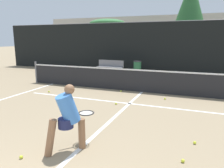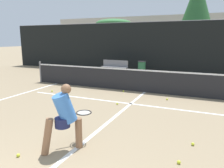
{
  "view_description": "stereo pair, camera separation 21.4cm",
  "coord_description": "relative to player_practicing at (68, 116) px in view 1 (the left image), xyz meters",
  "views": [
    {
      "loc": [
        2.11,
        -1.03,
        2.19
      ],
      "look_at": [
        -0.09,
        4.52,
        0.95
      ],
      "focal_mm": 35.0,
      "sensor_mm": 36.0,
      "label": 1
    },
    {
      "loc": [
        2.31,
        -0.95,
        2.19
      ],
      "look_at": [
        -0.09,
        4.52,
        0.95
      ],
      "focal_mm": 35.0,
      "sensor_mm": 36.0,
      "label": 2
    }
  ],
  "objects": [
    {
      "name": "tennis_ball_scattered_7",
      "position": [
        -0.23,
        3.26,
        -0.69
      ],
      "size": [
        0.07,
        0.07,
        0.07
      ],
      "primitive_type": "sphere",
      "color": "#D1E033",
      "rests_on": "ground"
    },
    {
      "name": "courtside_bench",
      "position": [
        -2.9,
        9.33,
        -0.25
      ],
      "size": [
        1.75,
        0.48,
        0.86
      ],
      "rotation": [
        0.0,
        0.0,
        -0.06
      ],
      "color": "slate",
      "rests_on": "ground"
    },
    {
      "name": "parked_car",
      "position": [
        3.61,
        12.65,
        -0.16
      ],
      "size": [
        1.79,
        4.1,
        1.34
      ],
      "color": "silver",
      "rests_on": "ground"
    },
    {
      "name": "net",
      "position": [
        0.16,
        5.34,
        -0.21
      ],
      "size": [
        11.09,
        0.09,
        1.07
      ],
      "color": "slate",
      "rests_on": "ground"
    },
    {
      "name": "tree_mid",
      "position": [
        -7.02,
        18.74,
        3.04
      ],
      "size": [
        3.8,
        3.8,
        4.26
      ],
      "color": "brown",
      "rests_on": "ground"
    },
    {
      "name": "tennis_ball_scattered_8",
      "position": [
        -3.44,
        3.84,
        -0.69
      ],
      "size": [
        0.07,
        0.07,
        0.07
      ],
      "primitive_type": "sphere",
      "color": "#D1E033",
      "rests_on": "ground"
    },
    {
      "name": "player_practicing",
      "position": [
        0.0,
        0.0,
        0.0
      ],
      "size": [
        0.74,
        1.15,
        1.36
      ],
      "rotation": [
        0.0,
        0.0,
        0.85
      ],
      "color": "#8C6042",
      "rests_on": "ground"
    },
    {
      "name": "tennis_ball_scattered_2",
      "position": [
        -0.67,
        -0.59,
        -0.69
      ],
      "size": [
        0.07,
        0.07,
        0.07
      ],
      "primitive_type": "sphere",
      "color": "#D1E033",
      "rests_on": "ground"
    },
    {
      "name": "fence_back",
      "position": [
        0.16,
        10.5,
        0.89
      ],
      "size": [
        24.0,
        0.06,
        3.24
      ],
      "color": "black",
      "rests_on": "ground"
    },
    {
      "name": "court_center_mark",
      "position": [
        0.16,
        1.93,
        -0.72
      ],
      "size": [
        0.1,
        6.82,
        0.01
      ],
      "primitive_type": "cube",
      "color": "white",
      "rests_on": "ground"
    },
    {
      "name": "tennis_ball_scattered_6",
      "position": [
        -0.67,
        5.03,
        -0.69
      ],
      "size": [
        0.07,
        0.07,
        0.07
      ],
      "primitive_type": "sphere",
      "color": "#D1E033",
      "rests_on": "ground"
    },
    {
      "name": "trash_bin",
      "position": [
        -1.19,
        9.51,
        -0.29
      ],
      "size": [
        0.49,
        0.49,
        0.86
      ],
      "color": "#28603D",
      "rests_on": "ground"
    },
    {
      "name": "tennis_ball_scattered_1",
      "position": [
        1.23,
        4.51,
        -0.69
      ],
      "size": [
        0.07,
        0.07,
        0.07
      ],
      "primitive_type": "sphere",
      "color": "#D1E033",
      "rests_on": "ground"
    },
    {
      "name": "tennis_ball_scattered_0",
      "position": [
        2.32,
        1.21,
        -0.69
      ],
      "size": [
        0.07,
        0.07,
        0.07
      ],
      "primitive_type": "sphere",
      "color": "#D1E033",
      "rests_on": "ground"
    },
    {
      "name": "tennis_ball_scattered_9",
      "position": [
        -1.81,
        2.34,
        -0.69
      ],
      "size": [
        0.07,
        0.07,
        0.07
      ],
      "primitive_type": "sphere",
      "color": "#D1E033",
      "rests_on": "ground"
    },
    {
      "name": "tree_west",
      "position": [
        1.27,
        17.12,
        4.42
      ],
      "size": [
        2.74,
        2.74,
        7.29
      ],
      "color": "brown",
      "rests_on": "ground"
    },
    {
      "name": "building_far",
      "position": [
        0.16,
        25.23,
        1.77
      ],
      "size": [
        36.0,
        2.4,
        4.98
      ],
      "primitive_type": "cube",
      "color": "#B2ADA3",
      "rests_on": "ground"
    },
    {
      "name": "court_service_line",
      "position": [
        0.16,
        3.53,
        -0.72
      ],
      "size": [
        8.25,
        0.1,
        0.01
      ],
      "primitive_type": "cube",
      "color": "white",
      "rests_on": "ground"
    },
    {
      "name": "tennis_ball_scattered_3",
      "position": [
        2.14,
        0.39,
        -0.69
      ],
      "size": [
        0.07,
        0.07,
        0.07
      ],
      "primitive_type": "sphere",
      "color": "#D1E033",
      "rests_on": "ground"
    }
  ]
}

